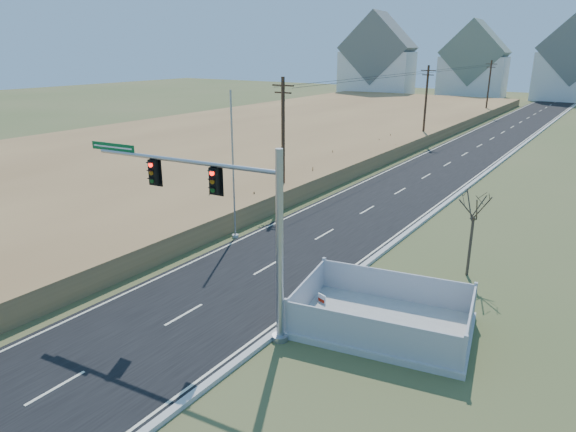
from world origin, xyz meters
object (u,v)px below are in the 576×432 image
(flagpole, at_px, (234,182))
(bare_tree, at_px, (475,204))
(open_sign, at_px, (322,301))
(traffic_signal_mast, at_px, (236,221))
(fence_enclosure, at_px, (382,321))

(flagpole, relative_size, bare_tree, 1.87)
(bare_tree, bearing_deg, open_sign, -121.96)
(open_sign, bearing_deg, flagpole, 170.42)
(traffic_signal_mast, distance_m, fence_enclosure, 7.26)
(fence_enclosure, relative_size, flagpole, 0.88)
(bare_tree, bearing_deg, flagpole, -169.93)
(open_sign, bearing_deg, fence_enclosure, 15.57)
(fence_enclosure, bearing_deg, open_sign, 166.52)
(traffic_signal_mast, bearing_deg, flagpole, 124.70)
(open_sign, distance_m, bare_tree, 8.97)
(traffic_signal_mast, height_order, open_sign, traffic_signal_mast)
(fence_enclosure, distance_m, flagpole, 13.10)
(traffic_signal_mast, relative_size, fence_enclosure, 1.23)
(open_sign, xyz_separation_m, bare_tree, (4.38, 7.03, 3.44))
(traffic_signal_mast, bearing_deg, open_sign, 55.26)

